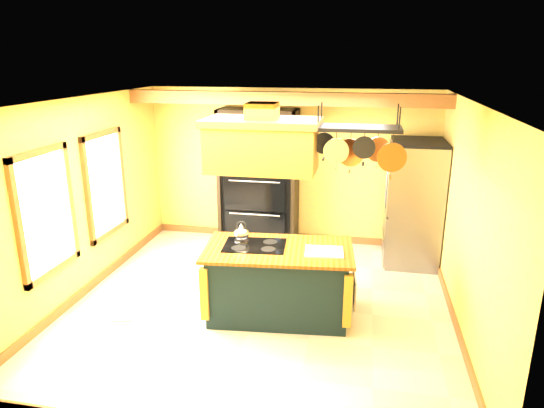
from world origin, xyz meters
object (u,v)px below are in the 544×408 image
(kitchen_island, at_px, (278,281))
(hutch, at_px, (259,193))
(pot_rack, at_px, (359,139))
(refrigerator, at_px, (413,205))
(range_hood, at_px, (262,143))

(kitchen_island, relative_size, hutch, 0.82)
(pot_rack, bearing_deg, refrigerator, 67.60)
(pot_rack, xyz_separation_m, refrigerator, (0.87, 2.11, -1.37))
(kitchen_island, distance_m, pot_rack, 2.06)
(kitchen_island, height_order, range_hood, range_hood)
(pot_rack, height_order, hutch, pot_rack)
(hutch, bearing_deg, range_hood, -76.42)
(refrigerator, height_order, hutch, hutch)
(refrigerator, bearing_deg, kitchen_island, -130.22)
(hutch, bearing_deg, refrigerator, -7.57)
(kitchen_island, distance_m, hutch, 2.62)
(range_hood, height_order, hutch, range_hood)
(kitchen_island, height_order, pot_rack, pot_rack)
(range_hood, xyz_separation_m, hutch, (-0.59, 2.45, -1.32))
(range_hood, distance_m, hutch, 2.85)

